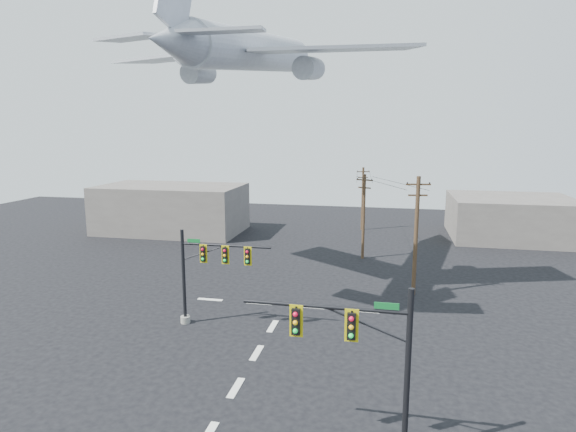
% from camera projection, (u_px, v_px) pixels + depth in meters
% --- Properties ---
extents(ground, '(120.00, 120.00, 0.00)m').
position_uv_depth(ground, '(236.00, 388.00, 24.73)').
color(ground, black).
rests_on(ground, ground).
extents(lane_markings, '(14.00, 21.20, 0.01)m').
position_uv_depth(lane_markings, '(262.00, 343.00, 29.86)').
color(lane_markings, silver).
rests_on(lane_markings, ground).
extents(signal_mast_near, '(7.08, 0.78, 7.09)m').
position_uv_depth(signal_mast_near, '(370.00, 364.00, 19.30)').
color(signal_mast_near, gray).
rests_on(signal_mast_near, ground).
extents(signal_mast_far, '(6.42, 0.72, 6.54)m').
position_uv_depth(signal_mast_far, '(205.00, 272.00, 32.01)').
color(signal_mast_far, gray).
rests_on(signal_mast_far, ground).
extents(utility_pole_a, '(1.90, 0.44, 9.54)m').
position_uv_depth(utility_pole_a, '(416.00, 234.00, 37.78)').
color(utility_pole_a, '#48351F').
rests_on(utility_pole_a, ground).
extents(utility_pole_b, '(1.66, 0.79, 8.67)m').
position_uv_depth(utility_pole_b, '(364.00, 215.00, 48.65)').
color(utility_pole_b, '#48351F').
rests_on(utility_pole_b, ground).
extents(utility_pole_c, '(1.65, 0.56, 8.23)m').
position_uv_depth(utility_pole_c, '(363.00, 197.00, 62.68)').
color(utility_pole_c, '#48351F').
rests_on(utility_pole_c, ground).
extents(power_lines, '(7.14, 24.58, 0.64)m').
position_uv_depth(power_lines, '(373.00, 178.00, 49.57)').
color(power_lines, black).
extents(airliner, '(26.61, 28.24, 7.33)m').
position_uv_depth(airliner, '(253.00, 52.00, 38.31)').
color(airliner, '#ADB3BA').
extents(building_left, '(18.00, 10.00, 6.00)m').
position_uv_depth(building_left, '(171.00, 209.00, 61.94)').
color(building_left, '#69625C').
rests_on(building_left, ground).
extents(building_right, '(14.00, 12.00, 5.00)m').
position_uv_depth(building_right, '(511.00, 218.00, 58.34)').
color(building_right, '#69625C').
rests_on(building_right, ground).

